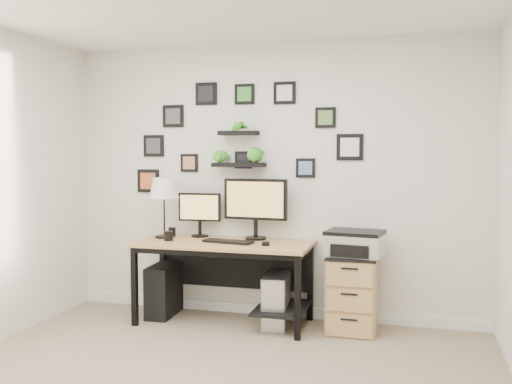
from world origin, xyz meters
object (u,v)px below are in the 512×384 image
(printer, at_px, (355,243))
(desk, at_px, (229,255))
(monitor_right, at_px, (255,204))
(mug, at_px, (169,236))
(pc_tower_black, at_px, (164,290))
(file_cabinet, at_px, (352,293))
(pc_tower_grey, at_px, (276,300))
(table_lamp, at_px, (164,190))
(monitor_left, at_px, (200,211))

(printer, bearing_deg, desk, -178.04)
(monitor_right, bearing_deg, mug, -159.55)
(pc_tower_black, distance_m, printer, 1.89)
(monitor_right, xyz_separation_m, file_cabinet, (0.92, -0.13, -0.75))
(pc_tower_grey, bearing_deg, monitor_right, 142.47)
(monitor_right, xyz_separation_m, mug, (-0.76, -0.28, -0.29))
(table_lamp, relative_size, printer, 1.10)
(desk, bearing_deg, file_cabinet, 2.96)
(monitor_left, distance_m, mug, 0.41)
(mug, height_order, printer, printer)
(monitor_right, bearing_deg, desk, -137.02)
(pc_tower_grey, bearing_deg, file_cabinet, 5.20)
(desk, relative_size, pc_tower_black, 3.27)
(desk, xyz_separation_m, pc_tower_black, (-0.67, 0.05, -0.38))
(desk, bearing_deg, table_lamp, 173.99)
(desk, height_order, printer, printer)
(desk, bearing_deg, monitor_right, 42.98)
(file_cabinet, xyz_separation_m, printer, (0.02, -0.02, 0.44))
(desk, xyz_separation_m, mug, (-0.56, -0.09, 0.17))
(monitor_left, relative_size, pc_tower_grey, 0.86)
(desk, height_order, monitor_right, monitor_right)
(monitor_left, xyz_separation_m, table_lamp, (-0.31, -0.14, 0.21))
(monitor_left, bearing_deg, printer, -6.36)
(monitor_right, bearing_deg, printer, -9.00)
(desk, distance_m, monitor_left, 0.56)
(monitor_right, distance_m, printer, 1.00)
(mug, bearing_deg, pc_tower_black, 130.08)
(table_lamp, height_order, file_cabinet, table_lamp)
(table_lamp, bearing_deg, file_cabinet, -0.41)
(printer, bearing_deg, pc_tower_grey, -176.50)
(desk, relative_size, monitor_right, 2.60)
(table_lamp, bearing_deg, monitor_right, 7.62)
(file_cabinet, bearing_deg, pc_tower_grey, -174.80)
(monitor_right, height_order, pc_tower_black, monitor_right)
(table_lamp, relative_size, mug, 6.42)
(printer, bearing_deg, table_lamp, 179.00)
(table_lamp, distance_m, pc_tower_grey, 1.49)
(table_lamp, bearing_deg, desk, -6.01)
(monitor_left, height_order, table_lamp, table_lamp)
(table_lamp, xyz_separation_m, printer, (1.82, -0.03, -0.43))
(table_lamp, height_order, mug, table_lamp)
(desk, height_order, file_cabinet, desk)
(pc_tower_black, height_order, printer, printer)
(pc_tower_black, bearing_deg, mug, -53.38)
(monitor_left, distance_m, printer, 1.53)
(pc_tower_grey, distance_m, printer, 0.88)
(printer, bearing_deg, file_cabinet, 130.85)
(monitor_left, relative_size, pc_tower_black, 0.87)
(table_lamp, xyz_separation_m, pc_tower_grey, (1.13, -0.07, -0.98))
(monitor_left, xyz_separation_m, pc_tower_grey, (0.82, -0.21, -0.76))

